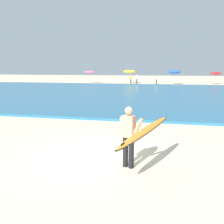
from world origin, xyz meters
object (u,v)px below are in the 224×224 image
object	(u,v)px
surfer_with_board	(136,133)
beach_umbrella_0	(90,72)
beachgoer_near_row_mid	(156,79)
beachgoer_near_row_right	(137,79)
beach_umbrella_3	(216,73)
beach_umbrella_1	(130,72)
beach_umbrella_2	(174,72)
beachgoer_near_row_left	(131,79)

from	to	relation	value
surfer_with_board	beach_umbrella_0	size ratio (longest dim) A/B	1.24
beachgoer_near_row_mid	beachgoer_near_row_right	distance (m)	3.41
beach_umbrella_0	beachgoer_near_row_right	bearing A→B (deg)	-3.27
surfer_with_board	beach_umbrella_3	bearing A→B (deg)	76.48
beach_umbrella_0	beachgoer_near_row_mid	world-z (taller)	beach_umbrella_0
beach_umbrella_1	beach_umbrella_2	distance (m)	7.98
surfer_with_board	beach_umbrella_2	size ratio (longest dim) A/B	1.17
surfer_with_board	beach_umbrella_2	xyz separation A→B (m)	(2.18, 35.76, 1.02)
beachgoer_near_row_mid	beachgoer_near_row_right	size ratio (longest dim) A/B	1.00
beach_umbrella_3	beachgoer_near_row_left	size ratio (longest dim) A/B	1.34
beachgoer_near_row_right	beach_umbrella_3	bearing A→B (deg)	3.92
beach_umbrella_1	beach_umbrella_3	distance (m)	14.46
beach_umbrella_2	beachgoer_near_row_right	world-z (taller)	beach_umbrella_2
beach_umbrella_0	beachgoer_near_row_right	distance (m)	8.72
beach_umbrella_1	beach_umbrella_2	xyz separation A→B (m)	(7.69, -2.14, 0.00)
beach_umbrella_2	beachgoer_near_row_right	bearing A→B (deg)	175.08
beach_umbrella_0	beachgoer_near_row_left	world-z (taller)	beach_umbrella_0
beach_umbrella_2	beachgoer_near_row_right	size ratio (longest dim) A/B	1.51
beachgoer_near_row_mid	beach_umbrella_0	bearing A→B (deg)	175.18
surfer_with_board	beachgoer_near_row_right	bearing A→B (deg)	96.33
beach_umbrella_1	beachgoer_near_row_right	bearing A→B (deg)	-47.42
surfer_with_board	beachgoer_near_row_mid	size ratio (longest dim) A/B	1.76
beach_umbrella_1	beachgoer_near_row_left	world-z (taller)	beach_umbrella_1
beach_umbrella_1	beachgoer_near_row_left	bearing A→B (deg)	-77.59
beach_umbrella_3	beachgoer_near_row_left	world-z (taller)	beach_umbrella_3
beach_umbrella_2	beach_umbrella_3	bearing A→B (deg)	11.90
beach_umbrella_3	beachgoer_near_row_mid	world-z (taller)	beach_umbrella_3
beach_umbrella_2	beachgoer_near_row_mid	world-z (taller)	beach_umbrella_2
beachgoer_near_row_mid	surfer_with_board	bearing A→B (deg)	-88.95
beach_umbrella_2	beachgoer_near_row_left	distance (m)	7.25
beach_umbrella_1	beach_umbrella_2	size ratio (longest dim) A/B	0.99
beach_umbrella_2	beach_umbrella_3	world-z (taller)	beach_umbrella_2
beach_umbrella_2	beachgoer_near_row_left	bearing A→B (deg)	-177.21
beach_umbrella_0	beach_umbrella_1	world-z (taller)	beach_umbrella_1
beach_umbrella_1	beachgoer_near_row_left	size ratio (longest dim) A/B	1.50
beach_umbrella_2	beachgoer_near_row_left	world-z (taller)	beach_umbrella_2
beach_umbrella_3	beachgoer_near_row_mid	xyz separation A→B (m)	(-9.59, -1.41, -0.97)
beach_umbrella_3	beach_umbrella_1	bearing A→B (deg)	177.14
beach_umbrella_2	beachgoer_near_row_left	size ratio (longest dim) A/B	1.51
beachgoer_near_row_left	beachgoer_near_row_mid	bearing A→B (deg)	4.83
beach_umbrella_0	beachgoer_near_row_right	size ratio (longest dim) A/B	1.43
beach_umbrella_0	beach_umbrella_3	size ratio (longest dim) A/B	1.07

